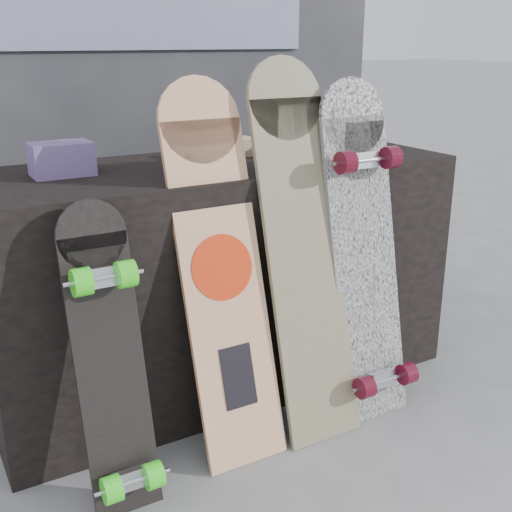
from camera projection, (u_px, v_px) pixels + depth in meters
ground at (294, 445)px, 1.99m from camera, size 60.00×60.00×0.00m
vendor_table at (219, 275)px, 2.27m from camera, size 1.60×0.60×0.80m
booth at (127, 62)px, 2.74m from camera, size 2.40×0.22×2.20m
merch_box_purple at (62, 159)px, 1.93m from camera, size 0.18×0.12×0.10m
merch_box_small at (336, 139)px, 2.25m from camera, size 0.14×0.14×0.12m
merch_box_flat at (225, 148)px, 2.25m from camera, size 0.22×0.10×0.06m
longboard_geisha at (220, 262)px, 1.86m from camera, size 0.25×0.34×1.10m
longboard_celtic at (302, 240)px, 1.96m from camera, size 0.25×0.33×1.15m
longboard_cascadia at (365, 247)px, 2.05m from camera, size 0.25×0.31×1.09m
skateboard_dark at (111, 360)px, 1.64m from camera, size 0.18×0.26×0.82m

